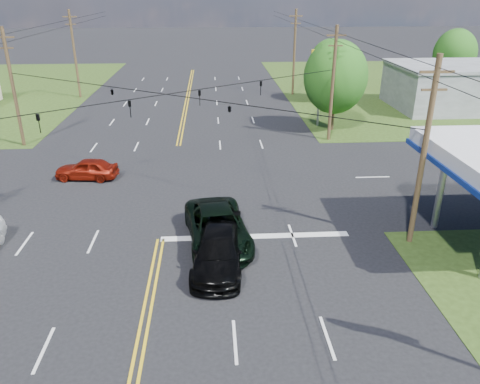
{
  "coord_description": "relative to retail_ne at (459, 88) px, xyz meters",
  "views": [
    {
      "loc": [
        2.83,
        -17.77,
        12.12
      ],
      "look_at": [
        4.31,
        6.0,
        1.75
      ],
      "focal_mm": 35.0,
      "sensor_mm": 36.0,
      "label": 1
    }
  ],
  "objects": [
    {
      "name": "stop_bar",
      "position": [
        -25.0,
        -28.0,
        -2.2
      ],
      "size": [
        10.0,
        0.5,
        0.02
      ],
      "primitive_type": "cube",
      "color": "silver",
      "rests_on": "ground"
    },
    {
      "name": "ground",
      "position": [
        -30.0,
        -20.0,
        -2.2
      ],
      "size": [
        280.0,
        280.0,
        0.0
      ],
      "primitive_type": "plane",
      "color": "black",
      "rests_on": "ground"
    },
    {
      "name": "grass_ne",
      "position": [
        5.0,
        12.0,
        -2.2
      ],
      "size": [
        46.0,
        48.0,
        0.03
      ],
      "primitive_type": "cube",
      "color": "#273B13",
      "rests_on": "ground"
    },
    {
      "name": "span_wire_signals",
      "position": [
        -30.0,
        -20.0,
        3.8
      ],
      "size": [
        26.0,
        18.0,
        1.13
      ],
      "color": "black",
      "rests_on": "ground"
    },
    {
      "name": "tree_right_a",
      "position": [
        -16.0,
        -8.0,
        2.67
      ],
      "size": [
        5.7,
        5.7,
        8.18
      ],
      "color": "#3D2F19",
      "rests_on": "ground"
    },
    {
      "name": "sedan_red",
      "position": [
        -35.86,
        -19.0,
        -1.48
      ],
      "size": [
        4.38,
        2.14,
        1.44
      ],
      "primitive_type": "imported",
      "rotation": [
        0.0,
        0.0,
        -1.68
      ],
      "color": "maroon",
      "rests_on": "ground"
    },
    {
      "name": "tree_far_r",
      "position": [
        4.0,
        10.0,
        2.34
      ],
      "size": [
        5.32,
        5.32,
        7.63
      ],
      "color": "#3D2F19",
      "rests_on": "ground"
    },
    {
      "name": "suv_black",
      "position": [
        -27.0,
        -30.75,
        -1.38
      ],
      "size": [
        2.8,
        5.82,
        1.63
      ],
      "primitive_type": "imported",
      "rotation": [
        0.0,
        0.0,
        -0.09
      ],
      "color": "black",
      "rests_on": "ground"
    },
    {
      "name": "pole_se",
      "position": [
        -17.0,
        -29.0,
        2.72
      ],
      "size": [
        1.6,
        0.28,
        9.5
      ],
      "color": "#3D2F19",
      "rests_on": "ground"
    },
    {
      "name": "pickup_dkgreen",
      "position": [
        -27.0,
        -28.53,
        -1.31
      ],
      "size": [
        3.74,
        6.74,
        1.78
      ],
      "primitive_type": "imported",
      "rotation": [
        0.0,
        0.0,
        0.13
      ],
      "color": "black",
      "rests_on": "ground"
    },
    {
      "name": "tree_right_b",
      "position": [
        -13.5,
        4.0,
        2.02
      ],
      "size": [
        4.94,
        4.94,
        7.09
      ],
      "color": "#3D2F19",
      "rests_on": "ground"
    },
    {
      "name": "pole_left_far",
      "position": [
        -43.0,
        8.0,
        2.97
      ],
      "size": [
        1.6,
        0.28,
        10.0
      ],
      "color": "#3D2F19",
      "rests_on": "ground"
    },
    {
      "name": "retail_ne",
      "position": [
        0.0,
        0.0,
        0.0
      ],
      "size": [
        14.0,
        10.0,
        4.4
      ],
      "primitive_type": "cube",
      "color": "slate",
      "rests_on": "ground"
    },
    {
      "name": "pole_ne",
      "position": [
        -17.0,
        -11.0,
        2.72
      ],
      "size": [
        1.6,
        0.28,
        9.5
      ],
      "color": "#3D2F19",
      "rests_on": "ground"
    },
    {
      "name": "pole_nw",
      "position": [
        -43.0,
        -11.0,
        2.72
      ],
      "size": [
        1.6,
        0.28,
        9.5
      ],
      "color": "#3D2F19",
      "rests_on": "ground"
    },
    {
      "name": "power_lines",
      "position": [
        -30.0,
        -22.0,
        6.4
      ],
      "size": [
        26.04,
        100.0,
        0.64
      ],
      "color": "black",
      "rests_on": "ground"
    },
    {
      "name": "pole_right_far",
      "position": [
        -17.0,
        8.0,
        2.97
      ],
      "size": [
        1.6,
        0.28,
        10.0
      ],
      "color": "#3D2F19",
      "rests_on": "ground"
    },
    {
      "name": "polesign_ne",
      "position": [
        -17.0,
        -6.5,
        3.29
      ],
      "size": [
        1.99,
        0.37,
        7.2
      ],
      "color": "#A5A5AA",
      "rests_on": "ground"
    }
  ]
}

